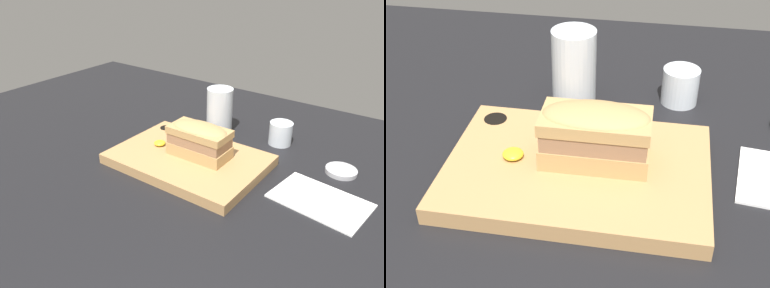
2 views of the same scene
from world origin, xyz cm
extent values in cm
cube|color=black|center=(0.00, 0.00, 1.00)|extent=(182.89, 107.78, 2.00)
cube|color=tan|center=(-5.13, -2.47, 3.23)|extent=(35.40, 24.76, 2.46)
cylinder|color=black|center=(-19.36, 6.45, 3.91)|extent=(3.47, 3.47, 1.23)
cube|color=tan|center=(-2.94, -1.18, 5.92)|extent=(14.54, 7.56, 2.91)
cube|color=#936B4C|center=(-2.94, -1.18, 8.60)|extent=(13.96, 7.26, 2.46)
cube|color=tan|center=(-2.94, -1.18, 10.70)|extent=(14.54, 7.56, 1.75)
ellipsoid|color=tan|center=(-2.94, -1.18, 11.43)|extent=(14.25, 7.41, 2.62)
ellipsoid|color=gold|center=(-14.04, -2.58, 5.05)|extent=(2.91, 2.91, 1.17)
cylinder|color=silver|center=(-9.25, 17.67, 8.36)|extent=(7.24, 7.24, 12.73)
cylinder|color=silver|center=(-9.25, 17.67, 5.06)|extent=(6.37, 6.37, 5.73)
cylinder|color=silver|center=(8.08, 20.63, 5.03)|extent=(6.07, 6.07, 6.07)
cylinder|color=#33050F|center=(8.08, 20.63, 4.26)|extent=(5.46, 5.46, 4.12)
cube|color=white|center=(25.87, 1.03, 2.20)|extent=(20.08, 14.93, 0.40)
cylinder|color=#B2B2B7|center=(25.98, 14.96, 2.53)|extent=(7.10, 7.10, 1.07)
camera|label=1|loc=(41.75, -65.43, 47.53)|focal=35.00mm
camera|label=2|loc=(4.86, -58.81, 48.16)|focal=50.00mm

